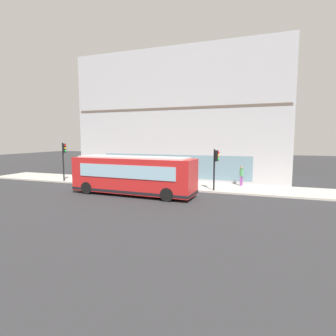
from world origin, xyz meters
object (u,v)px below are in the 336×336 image
(traffic_light_near_corner, at_px, (216,162))
(pedestrian_by_light_pole, at_px, (107,174))
(fire_hydrant, at_px, (158,177))
(city_bus_nearside, at_px, (133,175))
(traffic_light_down_block, at_px, (64,154))
(pedestrian_near_hydrant, at_px, (241,174))

(traffic_light_near_corner, distance_m, pedestrian_by_light_pole, 10.68)
(traffic_light_near_corner, height_order, fire_hydrant, traffic_light_near_corner)
(city_bus_nearside, bearing_deg, fire_hydrant, 3.95)
(traffic_light_near_corner, bearing_deg, fire_hydrant, 64.60)
(traffic_light_down_block, height_order, pedestrian_by_light_pole, traffic_light_down_block)
(fire_hydrant, bearing_deg, pedestrian_by_light_pole, 125.34)
(city_bus_nearside, bearing_deg, traffic_light_near_corner, -61.29)
(city_bus_nearside, distance_m, pedestrian_near_hydrant, 10.11)
(city_bus_nearside, bearing_deg, pedestrian_near_hydrant, -51.21)
(traffic_light_down_block, distance_m, fire_hydrant, 9.79)
(city_bus_nearside, xyz_separation_m, traffic_light_down_block, (3.15, 9.38, 1.32))
(fire_hydrant, height_order, pedestrian_near_hydrant, pedestrian_near_hydrant)
(city_bus_nearside, height_order, pedestrian_near_hydrant, city_bus_nearside)
(pedestrian_near_hydrant, bearing_deg, city_bus_nearside, 128.79)
(traffic_light_down_block, distance_m, pedestrian_near_hydrant, 17.63)
(fire_hydrant, xyz_separation_m, pedestrian_by_light_pole, (-2.92, 4.12, 0.56))
(pedestrian_by_light_pole, bearing_deg, pedestrian_near_hydrant, -76.92)
(traffic_light_near_corner, height_order, traffic_light_down_block, traffic_light_down_block)
(traffic_light_near_corner, bearing_deg, pedestrian_near_hydrant, -31.51)
(traffic_light_near_corner, bearing_deg, pedestrian_by_light_pole, 89.22)
(traffic_light_near_corner, relative_size, traffic_light_down_block, 0.88)
(traffic_light_down_block, xyz_separation_m, pedestrian_near_hydrant, (3.18, -17.26, -1.68))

